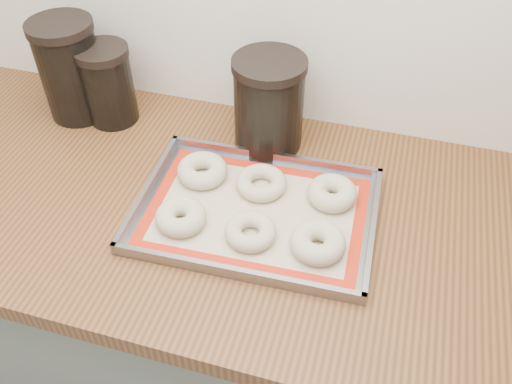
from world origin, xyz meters
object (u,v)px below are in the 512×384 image
(canister_mid, at_px, (108,84))
(baking_tray, at_px, (256,212))
(canister_right, at_px, (269,104))
(bagel_back_mid, at_px, (261,183))
(bagel_front_right, at_px, (318,242))
(bagel_back_right, at_px, (332,193))
(bagel_front_mid, at_px, (250,232))
(bagel_front_left, at_px, (181,217))
(bagel_back_left, at_px, (202,170))
(canister_left, at_px, (71,69))

(canister_mid, bearing_deg, baking_tray, -27.34)
(canister_right, bearing_deg, bagel_back_mid, -79.96)
(bagel_front_right, relative_size, bagel_back_right, 1.03)
(bagel_front_right, xyz_separation_m, canister_mid, (-0.55, 0.27, 0.07))
(bagel_front_right, bearing_deg, canister_mid, 153.44)
(bagel_front_right, bearing_deg, bagel_front_mid, -177.51)
(bagel_front_right, bearing_deg, bagel_front_left, -178.05)
(bagel_front_right, distance_m, canister_right, 0.34)
(bagel_front_mid, bearing_deg, bagel_front_left, -178.55)
(bagel_front_mid, distance_m, canister_mid, 0.51)
(bagel_front_right, relative_size, bagel_back_mid, 0.99)
(bagel_front_right, xyz_separation_m, bagel_back_left, (-0.27, 0.13, -0.00))
(bagel_front_left, bearing_deg, bagel_front_right, 1.95)
(bagel_back_mid, xyz_separation_m, bagel_back_right, (0.14, 0.01, 0.00))
(bagel_back_right, bearing_deg, canister_mid, 165.87)
(bagel_back_left, height_order, canister_right, canister_right)
(baking_tray, bearing_deg, canister_mid, 152.66)
(bagel_front_left, distance_m, bagel_front_mid, 0.14)
(bagel_front_mid, bearing_deg, canister_left, 151.33)
(bagel_front_mid, relative_size, bagel_back_left, 0.93)
(bagel_back_right, distance_m, canister_mid, 0.57)
(bagel_front_right, height_order, canister_right, canister_right)
(bagel_front_left, bearing_deg, canister_right, 72.43)
(baking_tray, relative_size, bagel_front_mid, 4.88)
(bagel_back_left, bearing_deg, bagel_front_right, -25.34)
(bagel_front_mid, height_order, bagel_back_left, bagel_back_left)
(canister_mid, bearing_deg, bagel_back_right, -14.13)
(bagel_front_mid, xyz_separation_m, bagel_back_right, (0.13, 0.14, 0.00))
(canister_left, xyz_separation_m, canister_mid, (0.09, -0.00, -0.02))
(baking_tray, height_order, bagel_front_left, bagel_front_left)
(bagel_back_mid, distance_m, canister_right, 0.18)
(bagel_back_left, xyz_separation_m, canister_right, (0.10, 0.15, 0.08))
(bagel_back_mid, bearing_deg, baking_tray, -82.59)
(bagel_front_left, height_order, canister_right, canister_right)
(bagel_back_right, xyz_separation_m, canister_mid, (-0.55, 0.14, 0.07))
(bagel_back_mid, height_order, canister_mid, canister_mid)
(bagel_back_right, bearing_deg, baking_tray, -150.85)
(bagel_front_mid, height_order, canister_left, canister_left)
(bagel_back_left, distance_m, bagel_back_right, 0.27)
(bagel_front_left, xyz_separation_m, canister_left, (-0.37, 0.28, 0.09))
(bagel_back_mid, xyz_separation_m, canister_right, (-0.03, 0.15, 0.09))
(baking_tray, xyz_separation_m, canister_right, (-0.04, 0.22, 0.10))
(bagel_front_mid, bearing_deg, bagel_front_right, 2.49)
(bagel_front_left, height_order, bagel_front_mid, bagel_front_left)
(bagel_back_left, bearing_deg, bagel_front_mid, -42.76)
(bagel_back_right, bearing_deg, bagel_front_mid, -132.07)
(baking_tray, height_order, canister_left, canister_left)
(canister_left, bearing_deg, baking_tray, -23.05)
(bagel_front_mid, bearing_deg, canister_mid, 146.48)
(bagel_front_right, distance_m, canister_mid, 0.61)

